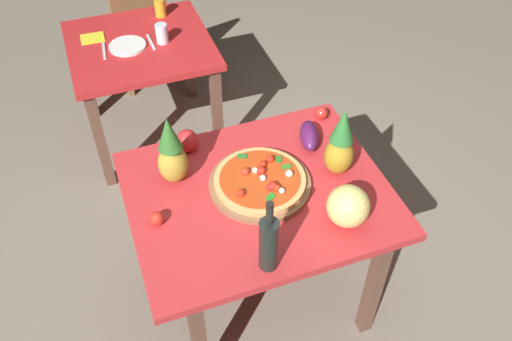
{
  "coord_description": "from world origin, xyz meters",
  "views": [
    {
      "loc": [
        -0.55,
        -1.5,
        2.46
      ],
      "look_at": [
        0.02,
        0.08,
        0.78
      ],
      "focal_mm": 37.46,
      "sensor_mm": 36.0,
      "label": 1
    }
  ],
  "objects": [
    {
      "name": "wine_bottle",
      "position": [
        -0.1,
        -0.38,
        0.87
      ],
      "size": [
        0.08,
        0.08,
        0.36
      ],
      "color": "black",
      "rests_on": "display_table"
    },
    {
      "name": "pineapple_right",
      "position": [
        -0.33,
        0.2,
        0.89
      ],
      "size": [
        0.13,
        0.13,
        0.35
      ],
      "color": "#AF9732",
      "rests_on": "display_table"
    },
    {
      "name": "dining_chair",
      "position": [
        -0.19,
        2.03,
        0.48
      ],
      "size": [
        0.49,
        0.49,
        0.85
      ],
      "rotation": [
        0.0,
        0.0,
        3.39
      ],
      "color": "brown",
      "rests_on": "ground_plane"
    },
    {
      "name": "pizza",
      "position": [
        0.02,
        0.03,
        0.77
      ],
      "size": [
        0.41,
        0.41,
        0.06
      ],
      "color": "#E6A75D",
      "rests_on": "pizza_board"
    },
    {
      "name": "fork_utensil",
      "position": [
        -0.47,
        1.37,
        0.74
      ],
      "size": [
        0.03,
        0.18,
        0.01
      ],
      "primitive_type": "cube",
      "rotation": [
        0.0,
        0.0,
        -0.09
      ],
      "color": "silver",
      "rests_on": "background_table"
    },
    {
      "name": "tomato_at_corner",
      "position": [
        -0.46,
        -0.03,
        0.76
      ],
      "size": [
        0.06,
        0.06,
        0.06
      ],
      "primitive_type": "sphere",
      "color": "red",
      "rests_on": "display_table"
    },
    {
      "name": "knife_utensil",
      "position": [
        -0.19,
        1.37,
        0.74
      ],
      "size": [
        0.02,
        0.18,
        0.01
      ],
      "primitive_type": "cube",
      "rotation": [
        0.0,
        0.0,
        0.03
      ],
      "color": "silver",
      "rests_on": "background_table"
    },
    {
      "name": "pizza_board",
      "position": [
        0.02,
        0.03,
        0.75
      ],
      "size": [
        0.45,
        0.45,
        0.02
      ],
      "primitive_type": "cylinder",
      "color": "brown",
      "rests_on": "display_table"
    },
    {
      "name": "napkin_folded",
      "position": [
        -0.51,
        1.53,
        0.74
      ],
      "size": [
        0.14,
        0.13,
        0.01
      ],
      "primitive_type": "cube",
      "rotation": [
        0.0,
        0.0,
        -0.04
      ],
      "color": "yellow",
      "rests_on": "background_table"
    },
    {
      "name": "drinking_glass_water",
      "position": [
        -0.12,
        1.35,
        0.79
      ],
      "size": [
        0.07,
        0.07,
        0.12
      ],
      "primitive_type": "cylinder",
      "color": "silver",
      "rests_on": "background_table"
    },
    {
      "name": "background_table",
      "position": [
        -0.26,
        1.4,
        0.62
      ],
      "size": [
        0.85,
        0.82,
        0.73
      ],
      "color": "brown",
      "rests_on": "ground_plane"
    },
    {
      "name": "display_table",
      "position": [
        0.0,
        0.0,
        0.64
      ],
      "size": [
        1.14,
        0.93,
        0.73
      ],
      "color": "brown",
      "rests_on": "ground_plane"
    },
    {
      "name": "melon",
      "position": [
        0.29,
        -0.28,
        0.82
      ],
      "size": [
        0.18,
        0.18,
        0.18
      ],
      "primitive_type": "sphere",
      "color": "#F1D777",
      "rests_on": "display_table"
    },
    {
      "name": "bell_pepper",
      "position": [
        -0.22,
        0.37,
        0.79
      ],
      "size": [
        0.1,
        0.1,
        0.11
      ],
      "primitive_type": "ellipsoid",
      "color": "red",
      "rests_on": "display_table"
    },
    {
      "name": "drinking_glass_juice",
      "position": [
        -0.06,
        1.67,
        0.79
      ],
      "size": [
        0.07,
        0.07,
        0.11
      ],
      "primitive_type": "cylinder",
      "color": "gold",
      "rests_on": "background_table"
    },
    {
      "name": "ground_plane",
      "position": [
        0.0,
        0.0,
        0.0
      ],
      "size": [
        10.0,
        10.0,
        0.0
      ],
      "primitive_type": "plane",
      "color": "gray"
    },
    {
      "name": "pineapple_left",
      "position": [
        0.38,
        -0.0,
        0.89
      ],
      "size": [
        0.13,
        0.13,
        0.35
      ],
      "color": "#AF8A23",
      "rests_on": "display_table"
    },
    {
      "name": "eggplant",
      "position": [
        0.34,
        0.22,
        0.78
      ],
      "size": [
        0.15,
        0.22,
        0.09
      ],
      "primitive_type": "ellipsoid",
      "rotation": [
        0.0,
        0.0,
        1.24
      ],
      "color": "#531C52",
      "rests_on": "display_table"
    },
    {
      "name": "tomato_by_bottle",
      "position": [
        0.47,
        0.37,
        0.77
      ],
      "size": [
        0.06,
        0.06,
        0.06
      ],
      "primitive_type": "sphere",
      "color": "red",
      "rests_on": "display_table"
    },
    {
      "name": "dinner_plate",
      "position": [
        -0.33,
        1.37,
        0.74
      ],
      "size": [
        0.22,
        0.22,
        0.02
      ],
      "primitive_type": "cylinder",
      "color": "white",
      "rests_on": "background_table"
    }
  ]
}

